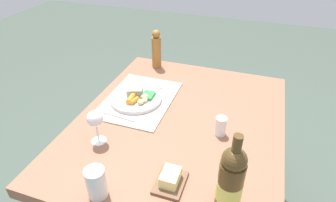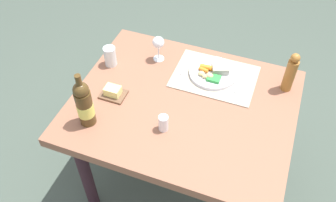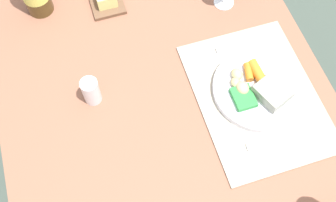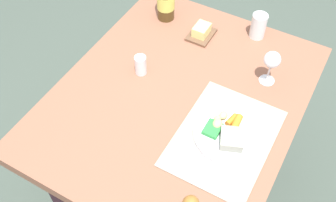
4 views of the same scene
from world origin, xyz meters
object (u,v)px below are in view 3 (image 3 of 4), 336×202
knife (244,45)px  salt_shaker (91,91)px  dinner_plate (259,88)px  fork (281,140)px  dining_table (164,106)px

knife → salt_shaker: 0.47m
dinner_plate → fork: (-0.15, 0.00, -0.01)m
salt_shaker → dining_table: bearing=-100.0°
knife → salt_shaker: (-0.03, 0.46, 0.03)m
dinner_plate → knife: 0.16m
dining_table → dinner_plate: bearing=-109.0°
dining_table → salt_shaker: 0.24m
dining_table → dinner_plate: size_ratio=4.32×
dinner_plate → knife: (0.15, -0.02, -0.01)m
dining_table → salt_shaker: salt_shaker is taller
fork → knife: 0.31m
dinner_plate → salt_shaker: 0.46m
dining_table → dinner_plate: 0.29m
dining_table → fork: fork is taller
dinner_plate → salt_shaker: (0.12, 0.44, 0.02)m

